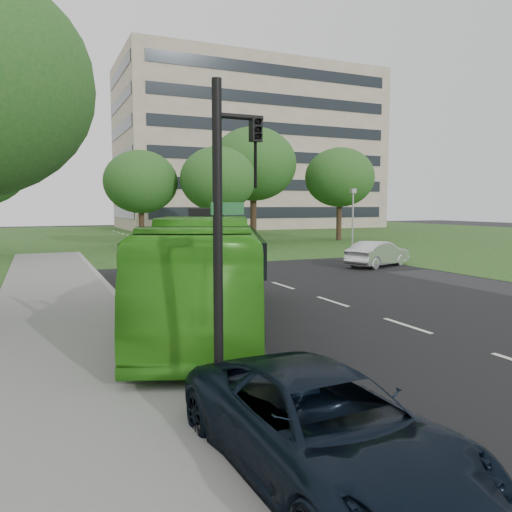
# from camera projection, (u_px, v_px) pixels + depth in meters

# --- Properties ---
(ground) EXTENTS (160.00, 160.00, 0.00)m
(ground) POSITION_uv_depth(u_px,v_px,m) (365.00, 313.00, 16.32)
(ground) COLOR black
(ground) RESTS_ON ground
(street_surfaces) EXTENTS (120.00, 120.00, 0.15)m
(street_surfaces) POSITION_uv_depth(u_px,v_px,m) (176.00, 253.00, 36.89)
(street_surfaces) COLOR black
(street_surfaces) RESTS_ON ground
(office_building) EXTENTS (40.10, 20.10, 25.00)m
(office_building) POSITION_uv_depth(u_px,v_px,m) (248.00, 150.00, 80.29)
(office_building) COLOR gray
(office_building) RESTS_ON ground
(tree_park_b) EXTENTS (6.18, 6.18, 8.11)m
(tree_park_b) POSITION_uv_depth(u_px,v_px,m) (141.00, 182.00, 41.74)
(tree_park_b) COLOR black
(tree_park_b) RESTS_ON ground
(tree_park_c) EXTENTS (6.31, 6.31, 8.38)m
(tree_park_c) POSITION_uv_depth(u_px,v_px,m) (218.00, 179.00, 41.41)
(tree_park_c) COLOR black
(tree_park_c) RESTS_ON ground
(tree_park_d) EXTENTS (8.38, 8.38, 11.08)m
(tree_park_d) POSITION_uv_depth(u_px,v_px,m) (253.00, 164.00, 48.45)
(tree_park_d) COLOR black
(tree_park_d) RESTS_ON ground
(tree_park_e) EXTENTS (6.96, 6.96, 9.27)m
(tree_park_e) POSITION_uv_depth(u_px,v_px,m) (340.00, 178.00, 49.96)
(tree_park_e) COLOR black
(tree_park_e) RESTS_ON ground
(bus) EXTENTS (6.62, 11.65, 3.19)m
(bus) POSITION_uv_depth(u_px,v_px,m) (206.00, 271.00, 14.56)
(bus) COLOR #399B1D
(bus) RESTS_ON ground
(sedan) EXTENTS (4.75, 3.04, 1.48)m
(sedan) POSITION_uv_depth(u_px,v_px,m) (378.00, 254.00, 28.61)
(sedan) COLOR silver
(sedan) RESTS_ON ground
(suv) EXTENTS (2.52, 5.04, 1.37)m
(suv) POSITION_uv_depth(u_px,v_px,m) (323.00, 426.00, 6.37)
(suv) COLOR black
(suv) RESTS_ON ground
(traffic_light) EXTENTS (0.86, 0.23, 5.39)m
(traffic_light) POSITION_uv_depth(u_px,v_px,m) (228.00, 227.00, 7.73)
(traffic_light) COLOR black
(traffic_light) RESTS_ON ground
(camera_pole) EXTENTS (0.47, 0.43, 4.83)m
(camera_pole) POSITION_uv_depth(u_px,v_px,m) (353.00, 210.00, 39.55)
(camera_pole) COLOR gray
(camera_pole) RESTS_ON ground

